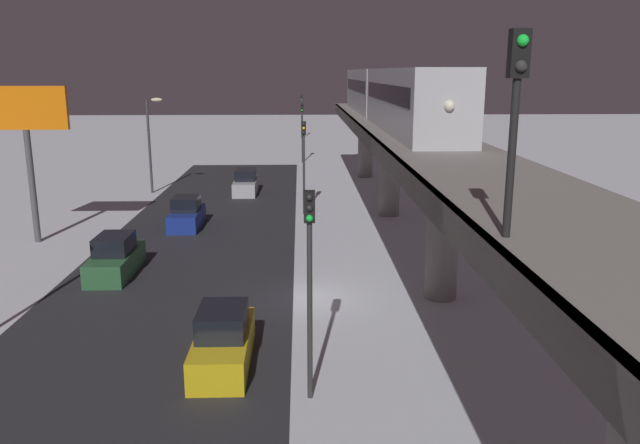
% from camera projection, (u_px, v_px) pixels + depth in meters
% --- Properties ---
extents(ground_plane, '(240.00, 240.00, 0.00)m').
position_uv_depth(ground_plane, '(307.00, 298.00, 27.34)').
color(ground_plane, silver).
extents(avenue_asphalt, '(11.00, 81.03, 0.01)m').
position_uv_depth(avenue_asphalt, '(167.00, 300.00, 27.15)').
color(avenue_asphalt, '#28282D').
rests_on(avenue_asphalt, ground_plane).
extents(elevated_railway, '(5.00, 81.03, 6.44)m').
position_uv_depth(elevated_railway, '(444.00, 171.00, 26.21)').
color(elevated_railway, gray).
rests_on(elevated_railway, ground_plane).
extents(subway_train, '(2.94, 36.87, 3.40)m').
position_uv_depth(subway_train, '(388.00, 93.00, 43.34)').
color(subway_train, '#B7BABF').
rests_on(subway_train, elevated_railway).
extents(rail_signal, '(0.36, 0.41, 4.00)m').
position_uv_depth(rail_signal, '(516.00, 98.00, 11.86)').
color(rail_signal, black).
rests_on(rail_signal, elevated_railway).
extents(sedan_silver, '(1.80, 4.71, 1.97)m').
position_uv_depth(sedan_silver, '(246.00, 184.00, 50.88)').
color(sedan_silver, '#B2B2B7').
rests_on(sedan_silver, ground_plane).
extents(sedan_blue, '(1.80, 4.31, 1.97)m').
position_uv_depth(sedan_blue, '(187.00, 215.00, 39.74)').
color(sedan_blue, navy).
rests_on(sedan_blue, ground_plane).
extents(sedan_green, '(1.80, 4.73, 1.97)m').
position_uv_depth(sedan_green, '(115.00, 258.00, 30.45)').
color(sedan_green, '#2D6038').
rests_on(sedan_green, ground_plane).
extents(sedan_yellow, '(1.80, 4.69, 1.97)m').
position_uv_depth(sedan_yellow, '(223.00, 341.00, 21.10)').
color(sedan_yellow, gold).
rests_on(sedan_yellow, ground_plane).
extents(traffic_light_near, '(0.32, 0.44, 6.40)m').
position_uv_depth(traffic_light_near, '(310.00, 266.00, 18.05)').
color(traffic_light_near, '#2D2D2D').
rests_on(traffic_light_near, ground_plane).
extents(traffic_light_mid, '(0.32, 0.44, 6.40)m').
position_uv_depth(traffic_light_mid, '(304.00, 154.00, 42.65)').
color(traffic_light_mid, '#2D2D2D').
rests_on(traffic_light_mid, ground_plane).
extents(traffic_light_far, '(0.32, 0.44, 6.40)m').
position_uv_depth(traffic_light_far, '(302.00, 124.00, 67.25)').
color(traffic_light_far, '#2D2D2D').
rests_on(traffic_light_far, ground_plane).
extents(traffic_light_distant, '(0.32, 0.44, 6.40)m').
position_uv_depth(traffic_light_distant, '(302.00, 110.00, 91.85)').
color(traffic_light_distant, '#2D2D2D').
rests_on(traffic_light_distant, ground_plane).
extents(commercial_billboard, '(4.80, 0.36, 8.90)m').
position_uv_depth(commercial_billboard, '(25.00, 124.00, 34.88)').
color(commercial_billboard, '#4C4C51').
rests_on(commercial_billboard, ground_plane).
extents(street_lamp_far, '(1.35, 0.44, 7.65)m').
position_uv_depth(street_lamp_far, '(151.00, 134.00, 50.13)').
color(street_lamp_far, '#38383D').
rests_on(street_lamp_far, ground_plane).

